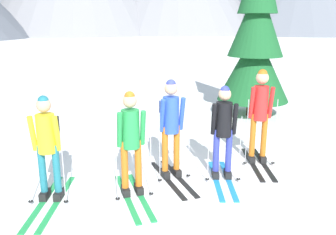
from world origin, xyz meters
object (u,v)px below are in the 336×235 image
object	(u,v)px
skier_in_yellow	(47,143)
skier_in_black	(223,130)
skier_in_red	(260,110)
skier_in_green	(131,140)
skier_in_blue	(171,123)
pine_tree_near	(256,38)

from	to	relation	value
skier_in_yellow	skier_in_black	xyz separation A→B (m)	(2.88, 0.26, -0.02)
skier_in_yellow	skier_in_red	distance (m)	3.91
skier_in_green	skier_in_blue	size ratio (longest dim) A/B	0.96
skier_in_blue	skier_in_black	world-z (taller)	skier_in_blue
skier_in_yellow	pine_tree_near	world-z (taller)	pine_tree_near
skier_in_green	skier_in_red	xyz separation A→B (m)	(2.55, 0.94, 0.13)
skier_in_blue	pine_tree_near	distance (m)	5.13
pine_tree_near	skier_in_yellow	bearing A→B (deg)	-140.20
skier_in_blue	pine_tree_near	world-z (taller)	pine_tree_near
skier_in_black	pine_tree_near	world-z (taller)	pine_tree_near
skier_in_green	pine_tree_near	size ratio (longest dim) A/B	0.34
skier_in_black	skier_in_yellow	bearing A→B (deg)	-174.93
skier_in_yellow	skier_in_blue	size ratio (longest dim) A/B	1.02
skier_in_yellow	skier_in_green	size ratio (longest dim) A/B	1.07
skier_in_green	skier_in_black	distance (m)	1.66
skier_in_green	skier_in_red	bearing A→B (deg)	20.19
skier_in_yellow	skier_in_black	distance (m)	2.89
pine_tree_near	skier_in_black	bearing A→B (deg)	-119.50
skier_in_yellow	skier_in_green	world-z (taller)	skier_in_green
skier_in_blue	skier_in_green	bearing A→B (deg)	-142.12
skier_in_blue	pine_tree_near	bearing A→B (deg)	50.26
skier_in_red	pine_tree_near	distance (m)	3.90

